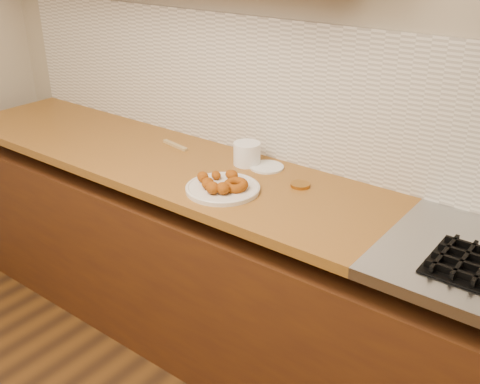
% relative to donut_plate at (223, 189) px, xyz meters
% --- Properties ---
extents(wall_back, '(4.00, 0.02, 2.70)m').
position_rel_donut_plate_xyz_m(wall_back, '(0.15, 0.43, 0.44)').
color(wall_back, tan).
rests_on(wall_back, ground).
extents(base_cabinet, '(3.60, 0.60, 0.77)m').
position_rel_donut_plate_xyz_m(base_cabinet, '(0.15, 0.12, -0.52)').
color(base_cabinet, '#4C260D').
rests_on(base_cabinet, floor).
extents(butcher_block, '(2.30, 0.62, 0.04)m').
position_rel_donut_plate_xyz_m(butcher_block, '(-0.50, 0.12, -0.03)').
color(butcher_block, '#9A6028').
rests_on(butcher_block, base_cabinet).
extents(backsplash, '(3.60, 0.02, 0.60)m').
position_rel_donut_plate_xyz_m(backsplash, '(0.15, 0.41, 0.29)').
color(backsplash, silver).
rests_on(backsplash, wall_back).
extents(donut_plate, '(0.29, 0.29, 0.02)m').
position_rel_donut_plate_xyz_m(donut_plate, '(0.00, 0.00, 0.00)').
color(donut_plate, beige).
rests_on(donut_plate, butcher_block).
extents(ring_donut, '(0.10, 0.10, 0.04)m').
position_rel_donut_plate_xyz_m(ring_donut, '(0.05, 0.01, 0.03)').
color(ring_donut, '#924201').
rests_on(ring_donut, donut_plate).
extents(fried_dough_chunks, '(0.19, 0.21, 0.05)m').
position_rel_donut_plate_xyz_m(fried_dough_chunks, '(-0.02, -0.02, 0.03)').
color(fried_dough_chunks, '#924201').
rests_on(fried_dough_chunks, donut_plate).
extents(plastic_tub, '(0.14, 0.14, 0.10)m').
position_rel_donut_plate_xyz_m(plastic_tub, '(-0.09, 0.27, 0.04)').
color(plastic_tub, white).
rests_on(plastic_tub, butcher_block).
extents(tub_lid, '(0.17, 0.17, 0.01)m').
position_rel_donut_plate_xyz_m(tub_lid, '(0.01, 0.29, -0.00)').
color(tub_lid, silver).
rests_on(tub_lid, butcher_block).
extents(brass_jar_lid, '(0.09, 0.09, 0.01)m').
position_rel_donut_plate_xyz_m(brass_jar_lid, '(0.22, 0.22, -0.00)').
color(brass_jar_lid, '#A56E26').
rests_on(brass_jar_lid, butcher_block).
extents(wooden_utensil, '(0.17, 0.05, 0.01)m').
position_rel_donut_plate_xyz_m(wooden_utensil, '(-0.48, 0.24, -0.00)').
color(wooden_utensil, tan).
rests_on(wooden_utensil, butcher_block).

